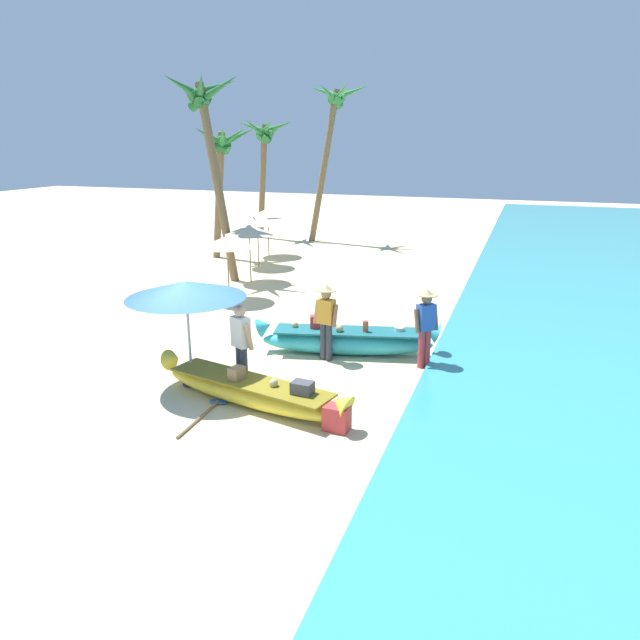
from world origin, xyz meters
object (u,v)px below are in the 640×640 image
Objects in this scene: palm_tree_mid_cluster at (206,118)px; palm_tree_far_behind at (222,152)px; person_tourist_customer at (241,342)px; person_vendor_assistant at (426,322)px; cooler_box at (337,418)px; palm_tree_leaning_seaward at (334,115)px; boat_yellow_foreground at (251,391)px; patio_umbrella_large at (186,290)px; boat_cyan_midground at (347,341)px; person_vendor_hatted at (326,317)px; palm_tree_tall_inland at (265,141)px; paddle at (207,412)px.

palm_tree_mid_cluster is 1.28× the size of palm_tree_far_behind.
person_vendor_assistant reaches higher than person_tourist_customer.
palm_tree_mid_cluster reaches higher than cooler_box.
palm_tree_leaning_seaward is 16.25× the size of cooler_box.
patio_umbrella_large reaches higher than boat_yellow_foreground.
patio_umbrella_large is 3.76m from cooler_box.
palm_tree_leaning_seaward is 1.35× the size of palm_tree_far_behind.
person_vendor_hatted reaches higher than boat_cyan_midground.
patio_umbrella_large is 18.04m from palm_tree_tall_inland.
person_tourist_customer is 2.57m from cooler_box.
boat_cyan_midground is (0.86, 3.09, 0.05)m from boat_yellow_foreground.
boat_yellow_foreground is 3.94m from person_vendor_assistant.
palm_tree_leaning_seaward is (-4.03, 17.14, 5.32)m from boat_yellow_foreground.
patio_umbrella_large is 1.46× the size of paddle.
cooler_box is (9.18, -17.72, -4.26)m from palm_tree_tall_inland.
person_vendor_hatted is 17.08m from palm_tree_tall_inland.
palm_tree_far_behind is 12.05× the size of cooler_box.
paddle is (4.98, -9.29, -5.20)m from palm_tree_mid_cluster.
boat_yellow_foreground is 2.47× the size of person_vendor_hatted.
palm_tree_tall_inland is at bearing 121.52° from cooler_box.
paddle is at bearing -109.37° from person_vendor_hatted.
boat_cyan_midground is 1.89m from person_vendor_assistant.
boat_cyan_midground is at bearing 48.35° from patio_umbrella_large.
person_vendor_hatted is 1.02× the size of person_tourist_customer.
person_vendor_hatted is 3.93× the size of cooler_box.
patio_umbrella_large is at bearing -70.60° from palm_tree_tall_inland.
person_vendor_assistant is 17.92m from palm_tree_tall_inland.
palm_tree_leaning_seaward is at bearing 112.37° from cooler_box.
boat_yellow_foreground is at bearing 46.39° from paddle.
palm_tree_mid_cluster is (-8.17, 5.83, 4.25)m from person_vendor_assistant.
boat_yellow_foreground is at bearing -105.59° from boat_cyan_midground.
palm_tree_tall_inland is (-7.42, 17.28, 4.21)m from boat_yellow_foreground.
palm_tree_far_behind reaches higher than paddle.
person_vendor_hatted is 3.34m from cooler_box.
person_vendor_hatted is at bearing 115.99° from cooler_box.
cooler_box is at bearing -62.61° from palm_tree_tall_inland.
palm_tree_leaning_seaward is at bearing 101.03° from paddle.
palm_tree_leaning_seaward reaches higher than palm_tree_mid_cluster.
boat_cyan_midground is 0.74× the size of palm_tree_tall_inland.
cooler_box is (8.67, -12.54, -3.90)m from palm_tree_far_behind.
boat_cyan_midground is 12.51m from palm_tree_far_behind.
palm_tree_far_behind is at bearing 114.93° from patio_umbrella_large.
person_vendor_assistant is 0.75× the size of patio_umbrella_large.
patio_umbrella_large reaches higher than cooler_box.
patio_umbrella_large is (-2.04, -2.14, 0.92)m from person_vendor_hatted.
boat_cyan_midground is 15.78m from palm_tree_leaning_seaward.
palm_tree_far_behind is 14.78m from paddle.
cooler_box is (-0.86, -3.29, -0.77)m from person_vendor_assistant.
paddle is at bearing -48.82° from patio_umbrella_large.
patio_umbrella_large is 0.32× the size of palm_tree_leaning_seaward.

